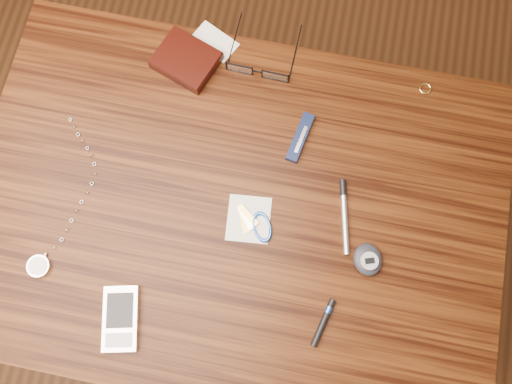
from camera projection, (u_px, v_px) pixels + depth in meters
ground at (245, 255)px, 1.66m from camera, size 3.80×3.80×0.00m
desk at (238, 218)px, 1.03m from camera, size 1.00×0.70×0.75m
wallet_and_card at (187, 60)px, 0.99m from camera, size 0.17×0.17×0.03m
eyeglasses at (258, 69)px, 0.98m from camera, size 0.13×0.14×0.03m
gold_ring at (425, 89)px, 0.98m from camera, size 0.03×0.03×0.00m
pocket_watch at (41, 260)px, 0.90m from camera, size 0.09×0.31×0.01m
pda_phone at (121, 318)px, 0.87m from camera, size 0.08×0.12×0.02m
pedometer at (368, 260)px, 0.89m from camera, size 0.07×0.07×0.02m
notepad_keys at (256, 223)px, 0.92m from camera, size 0.10×0.09×0.01m
pocket_knife at (300, 137)px, 0.95m from camera, size 0.04×0.10×0.01m
silver_pen at (344, 211)px, 0.92m from camera, size 0.04×0.14×0.01m
black_blue_pen at (324, 321)px, 0.87m from camera, size 0.03×0.09×0.01m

